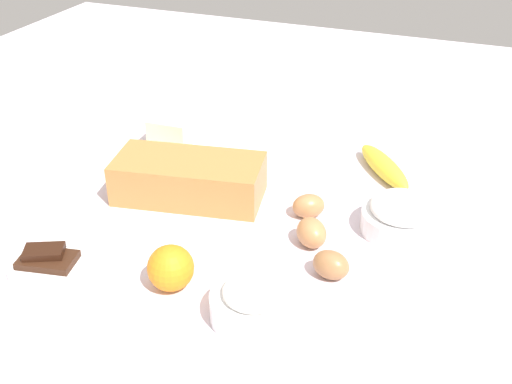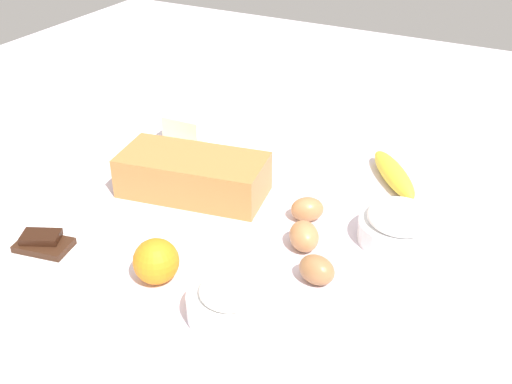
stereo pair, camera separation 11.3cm
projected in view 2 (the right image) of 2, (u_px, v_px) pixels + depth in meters
ground_plane at (256, 215)px, 1.16m from camera, size 2.40×2.40×0.02m
loaf_pan at (194, 173)px, 1.19m from camera, size 0.30×0.18×0.08m
flour_bowl at (231, 300)px, 0.89m from camera, size 0.13×0.13×0.06m
sugar_bowl at (400, 225)px, 1.06m from camera, size 0.14×0.14×0.07m
banana at (394, 174)px, 1.23m from camera, size 0.15×0.18×0.04m
orange_fruit at (156, 261)px, 0.96m from camera, size 0.07×0.07×0.07m
butter_block at (187, 128)px, 1.40m from camera, size 0.09×0.07×0.06m
egg_near_butter at (307, 209)px, 1.12m from camera, size 0.07×0.07×0.04m
egg_beside_bowl at (304, 236)px, 1.04m from camera, size 0.08×0.08×0.05m
egg_loose at (317, 270)px, 0.97m from camera, size 0.07×0.06×0.05m
chocolate_plate at (44, 248)px, 1.04m from camera, size 0.13×0.13×0.03m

